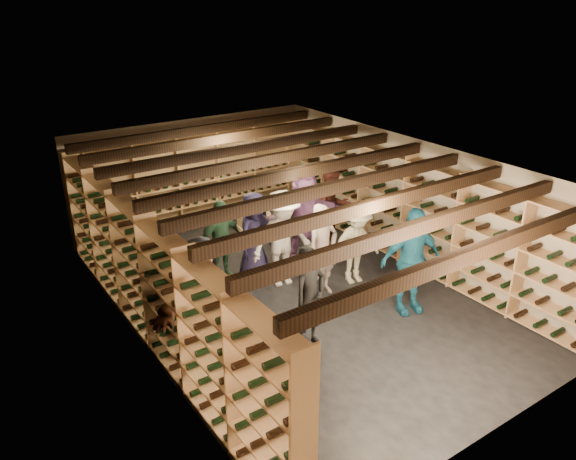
% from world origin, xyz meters
% --- Properties ---
extents(ground, '(8.00, 8.00, 0.00)m').
position_xyz_m(ground, '(0.00, 0.00, 0.00)').
color(ground, black).
rests_on(ground, ground).
extents(walls, '(5.52, 8.02, 2.40)m').
position_xyz_m(walls, '(0.00, 0.00, 1.20)').
color(walls, '#BBAA91').
rests_on(walls, ground).
extents(ceiling, '(5.50, 8.00, 0.01)m').
position_xyz_m(ceiling, '(0.00, 0.00, 2.40)').
color(ceiling, beige).
rests_on(ceiling, walls).
extents(ceiling_joists, '(5.40, 7.12, 0.18)m').
position_xyz_m(ceiling_joists, '(0.00, 0.00, 2.26)').
color(ceiling_joists, black).
rests_on(ceiling_joists, ground).
extents(wine_rack_left, '(0.32, 7.50, 2.15)m').
position_xyz_m(wine_rack_left, '(-2.57, 0.00, 1.08)').
color(wine_rack_left, tan).
rests_on(wine_rack_left, ground).
extents(wine_rack_right, '(0.32, 7.50, 2.15)m').
position_xyz_m(wine_rack_right, '(2.57, 0.00, 1.08)').
color(wine_rack_right, tan).
rests_on(wine_rack_right, ground).
extents(wine_rack_back, '(4.70, 0.30, 2.15)m').
position_xyz_m(wine_rack_back, '(0.00, 3.83, 1.07)').
color(wine_rack_back, tan).
rests_on(wine_rack_back, ground).
extents(crate_stack_left, '(0.55, 0.41, 0.68)m').
position_xyz_m(crate_stack_left, '(0.55, 2.51, 0.34)').
color(crate_stack_left, tan).
rests_on(crate_stack_left, ground).
extents(crate_stack_right, '(0.58, 0.48, 0.51)m').
position_xyz_m(crate_stack_right, '(1.08, 2.58, 0.26)').
color(crate_stack_right, tan).
rests_on(crate_stack_right, ground).
extents(crate_loose, '(0.54, 0.39, 0.17)m').
position_xyz_m(crate_loose, '(0.22, 2.36, 0.09)').
color(crate_loose, tan).
rests_on(crate_loose, ground).
extents(person_0, '(0.94, 0.76, 1.68)m').
position_xyz_m(person_0, '(-1.87, -0.20, 0.84)').
color(person_0, black).
rests_on(person_0, ground).
extents(person_1, '(0.66, 0.51, 1.63)m').
position_xyz_m(person_1, '(-0.69, -1.29, 0.82)').
color(person_1, black).
rests_on(person_1, ground).
extents(person_3, '(1.02, 0.67, 1.49)m').
position_xyz_m(person_3, '(1.18, -0.14, 0.75)').
color(person_3, beige).
rests_on(person_3, ground).
extents(person_4, '(1.15, 0.71, 1.83)m').
position_xyz_m(person_4, '(1.26, -1.39, 0.91)').
color(person_4, '#185C7A').
rests_on(person_4, ground).
extents(person_5, '(1.80, 0.97, 1.86)m').
position_xyz_m(person_5, '(-2.18, -0.71, 0.93)').
color(person_5, brown).
rests_on(person_5, ground).
extents(person_6, '(0.94, 0.78, 1.64)m').
position_xyz_m(person_6, '(-0.20, 1.07, 0.82)').
color(person_6, '#221D3F').
rests_on(person_6, ground).
extents(person_7, '(0.62, 0.42, 1.66)m').
position_xyz_m(person_7, '(0.42, -0.14, 0.83)').
color(person_7, gray).
rests_on(person_7, ground).
extents(person_8, '(0.86, 0.68, 1.74)m').
position_xyz_m(person_8, '(1.70, 1.20, 0.87)').
color(person_8, '#431C14').
rests_on(person_8, ground).
extents(person_9, '(1.23, 0.81, 1.78)m').
position_xyz_m(person_9, '(0.05, 0.54, 0.89)').
color(person_9, beige).
rests_on(person_9, ground).
extents(person_10, '(0.95, 0.50, 1.54)m').
position_xyz_m(person_10, '(-0.78, 1.30, 0.77)').
color(person_10, '#294F34').
rests_on(person_10, ground).
extents(person_11, '(1.73, 0.86, 1.79)m').
position_xyz_m(person_11, '(1.02, 1.21, 0.89)').
color(person_11, '#975C98').
rests_on(person_11, ground).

